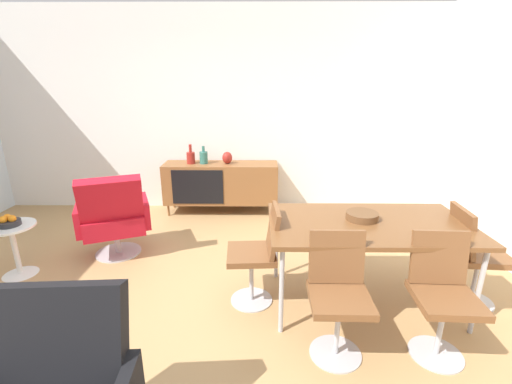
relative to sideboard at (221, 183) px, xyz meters
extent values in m
plane|color=tan|center=(-0.08, -2.30, -0.44)|extent=(8.32, 8.32, 0.00)
cube|color=white|center=(-0.08, 0.30, 0.96)|extent=(6.80, 0.12, 2.80)
cube|color=brown|center=(0.00, 0.00, 0.00)|extent=(1.60, 0.44, 0.56)
cube|color=black|center=(-0.30, -0.22, 0.00)|extent=(0.70, 0.01, 0.48)
cylinder|color=brown|center=(-0.74, -0.17, -0.36)|extent=(0.03, 0.03, 0.16)
cylinder|color=brown|center=(0.74, -0.17, -0.36)|extent=(0.03, 0.03, 0.16)
cylinder|color=brown|center=(-0.74, 0.17, -0.36)|extent=(0.03, 0.03, 0.16)
cylinder|color=brown|center=(0.74, 0.17, -0.36)|extent=(0.03, 0.03, 0.16)
ellipsoid|color=maroon|center=(0.10, 0.00, 0.36)|extent=(0.14, 0.14, 0.17)
cylinder|color=#337266|center=(-0.23, 0.00, 0.36)|extent=(0.11, 0.11, 0.17)
cylinder|color=#337266|center=(-0.23, 0.00, 0.49)|extent=(0.04, 0.04, 0.08)
cylinder|color=maroon|center=(-0.41, 0.00, 0.36)|extent=(0.12, 0.12, 0.16)
cylinder|color=maroon|center=(-0.41, 0.00, 0.49)|extent=(0.04, 0.04, 0.11)
cube|color=brown|center=(1.43, -2.16, 0.28)|extent=(1.60, 0.90, 0.04)
cylinder|color=#B7B7BC|center=(0.71, -2.55, -0.09)|extent=(0.04, 0.04, 0.70)
cylinder|color=#B7B7BC|center=(2.15, -2.55, -0.09)|extent=(0.04, 0.04, 0.70)
cylinder|color=#B7B7BC|center=(0.71, -1.77, -0.09)|extent=(0.04, 0.04, 0.70)
cylinder|color=#B7B7BC|center=(2.15, -1.77, -0.09)|extent=(0.04, 0.04, 0.70)
cylinder|color=brown|center=(1.39, -2.10, 0.33)|extent=(0.26, 0.26, 0.06)
cube|color=brown|center=(1.78, -2.78, 0.01)|extent=(0.42, 0.42, 0.05)
cube|color=brown|center=(1.79, -2.60, 0.23)|extent=(0.38, 0.11, 0.38)
cylinder|color=#B7B7BC|center=(1.78, -2.78, -0.23)|extent=(0.04, 0.04, 0.42)
cylinder|color=#B7B7BC|center=(1.78, -2.78, -0.43)|extent=(0.36, 0.36, 0.01)
cube|color=brown|center=(1.08, -2.78, 0.01)|extent=(0.40, 0.40, 0.05)
cube|color=brown|center=(1.08, -2.60, 0.23)|extent=(0.38, 0.09, 0.38)
cylinder|color=#B7B7BC|center=(1.08, -2.78, -0.23)|extent=(0.04, 0.04, 0.42)
cylinder|color=#B7B7BC|center=(1.08, -2.78, -0.43)|extent=(0.36, 0.36, 0.01)
cube|color=brown|center=(0.48, -2.16, 0.01)|extent=(0.42, 0.42, 0.05)
cube|color=brown|center=(0.66, -2.15, 0.23)|extent=(0.11, 0.38, 0.38)
cylinder|color=#B7B7BC|center=(0.48, -2.16, -0.23)|extent=(0.04, 0.04, 0.42)
cylinder|color=#B7B7BC|center=(0.48, -2.16, -0.43)|extent=(0.36, 0.36, 0.01)
cube|color=brown|center=(2.38, -2.16, 0.01)|extent=(0.43, 0.43, 0.05)
cube|color=brown|center=(2.20, -2.15, 0.23)|extent=(0.12, 0.39, 0.38)
cylinder|color=#B7B7BC|center=(2.38, -2.16, -0.23)|extent=(0.04, 0.04, 0.42)
cylinder|color=#B7B7BC|center=(2.38, -2.16, -0.43)|extent=(0.36, 0.36, 0.01)
cube|color=red|center=(-1.02, -1.30, -0.06)|extent=(0.77, 0.74, 0.20)
cube|color=red|center=(-0.93, -1.52, 0.25)|extent=(0.66, 0.47, 0.51)
cube|color=red|center=(-0.71, -1.17, 0.02)|extent=(0.24, 0.49, 0.28)
cube|color=red|center=(-1.32, -1.42, 0.02)|extent=(0.24, 0.49, 0.28)
cylinder|color=#B7B7BC|center=(-1.02, -1.30, -0.30)|extent=(0.06, 0.06, 0.28)
cylinder|color=#B7B7BC|center=(-1.02, -1.30, -0.43)|extent=(0.48, 0.48, 0.02)
cube|color=black|center=(-0.38, -3.44, 0.25)|extent=(0.62, 0.31, 0.51)
cylinder|color=white|center=(-1.82, -1.75, 0.07)|extent=(0.44, 0.44, 0.02)
cylinder|color=white|center=(-1.82, -1.75, -0.19)|extent=(0.05, 0.05, 0.50)
cone|color=white|center=(-1.82, -1.75, -0.43)|extent=(0.32, 0.32, 0.02)
cylinder|color=#262628|center=(-1.82, -1.75, 0.11)|extent=(0.20, 0.20, 0.05)
sphere|color=orange|center=(-1.78, -1.75, 0.15)|extent=(0.07, 0.07, 0.07)
sphere|color=orange|center=(-1.84, -1.72, 0.15)|extent=(0.07, 0.07, 0.07)
sphere|color=orange|center=(-1.84, -1.78, 0.15)|extent=(0.07, 0.07, 0.07)
camera|label=1|loc=(0.55, -4.75, 1.38)|focal=24.31mm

